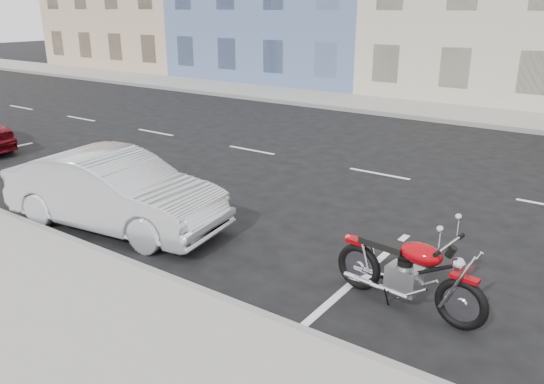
# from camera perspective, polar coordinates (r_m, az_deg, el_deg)

# --- Properties ---
(ground) EXTENTS (120.00, 120.00, 0.00)m
(ground) POSITION_cam_1_polar(r_m,az_deg,el_deg) (12.84, 19.59, 0.32)
(ground) COLOR black
(ground) RESTS_ON ground
(sidewalk_far) EXTENTS (80.00, 3.40, 0.15)m
(sidewalk_far) POSITION_cam_1_polar(r_m,az_deg,el_deg) (22.40, 13.71, 8.83)
(sidewalk_far) COLOR gray
(sidewalk_far) RESTS_ON ground
(curb_near) EXTENTS (80.00, 0.12, 0.16)m
(curb_near) POSITION_cam_1_polar(r_m,az_deg,el_deg) (10.18, -22.10, -4.43)
(curb_near) COLOR gray
(curb_near) RESTS_ON ground
(curb_far) EXTENTS (80.00, 0.12, 0.16)m
(curb_far) POSITION_cam_1_polar(r_m,az_deg,el_deg) (20.85, 11.92, 8.23)
(curb_far) COLOR gray
(curb_far) RESTS_ON ground
(motorcycle) EXTENTS (2.25, 0.74, 1.13)m
(motorcycle) POSITION_cam_1_polar(r_m,az_deg,el_deg) (7.21, 20.03, -10.25)
(motorcycle) COLOR black
(motorcycle) RESTS_ON ground
(sedan_silver) EXTENTS (4.49, 2.09, 1.42)m
(sedan_silver) POSITION_cam_1_polar(r_m,az_deg,el_deg) (10.21, -16.56, 0.10)
(sedan_silver) COLOR #B6B8BE
(sedan_silver) RESTS_ON ground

